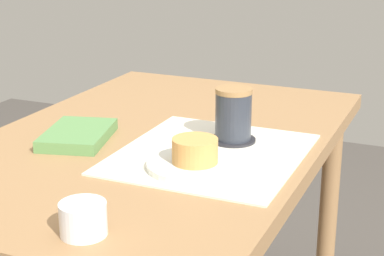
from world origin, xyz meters
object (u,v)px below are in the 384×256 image
Objects in this scene: coffee_mug at (234,113)px; pastry_plate at (195,165)px; pastry at (195,150)px; small_book at (78,135)px; dining_table at (156,176)px; sugar_bowl at (83,219)px.

pastry_plate is at bearing 176.21° from coffee_mug.
pastry is 0.18m from coffee_mug.
coffee_mug reaches higher than small_book.
dining_table is 9.77× the size of coffee_mug.
pastry_plate is 0.99× the size of small_book.
pastry is at bearing 176.21° from coffee_mug.
sugar_bowl is at bearing -160.74° from small_book.
sugar_bowl is at bearing 172.62° from coffee_mug.
pastry is (0.00, 0.00, 0.03)m from pastry_plate.
coffee_mug reaches higher than sugar_bowl.
sugar_bowl is 0.43m from small_book.
coffee_mug is at bearing -7.38° from sugar_bowl.
sugar_bowl is 0.39× the size of small_book.
small_book is at bearing 34.18° from sugar_bowl.
pastry_plate is 2.11× the size of pastry.
pastry_plate is 2.55× the size of sugar_bowl.
sugar_bowl is (-0.30, 0.05, -0.01)m from pastry.
dining_table is at bearing 102.28° from coffee_mug.
coffee_mug is (0.18, -0.01, 0.02)m from pastry.
small_book is (0.35, 0.24, -0.01)m from sugar_bowl.
pastry reaches higher than sugar_bowl.
pastry is 0.47× the size of small_book.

